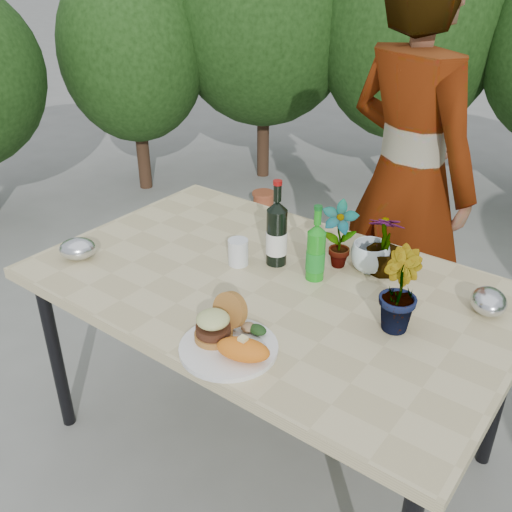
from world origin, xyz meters
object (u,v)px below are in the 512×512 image
Objects in this scene: wine_bottle at (277,234)px; patio_table at (270,295)px; dinner_plate at (229,348)px; person at (407,180)px.

patio_table is at bearing -85.10° from wine_bottle.
dinner_plate is 0.53m from wine_bottle.
wine_bottle is at bearing 94.88° from person.
wine_bottle is (-0.18, 0.49, 0.11)m from dinner_plate.
person is (0.17, 0.70, 0.02)m from wine_bottle.
dinner_plate reaches higher than patio_table.
person is (-0.01, 1.19, 0.13)m from dinner_plate.
dinner_plate is at bearing -90.64° from wine_bottle.
patio_table is 0.21m from wine_bottle.
dinner_plate is 0.16× the size of person.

